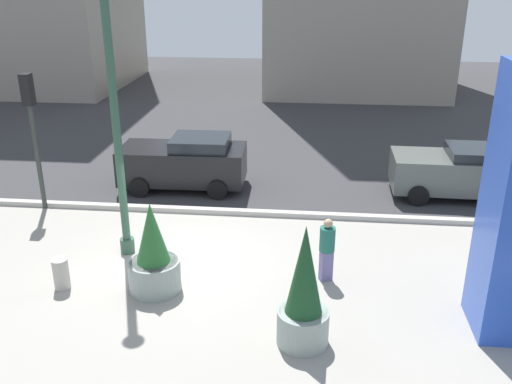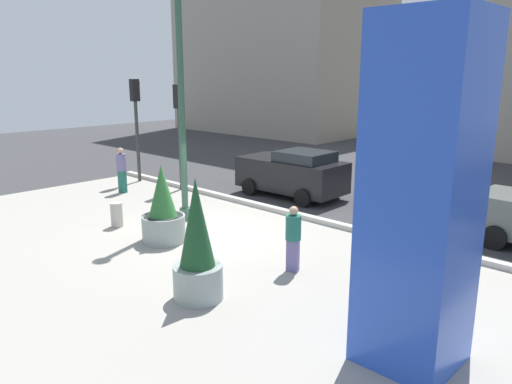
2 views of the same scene
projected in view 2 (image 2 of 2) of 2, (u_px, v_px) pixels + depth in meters
The scene contains 14 objects.
ground_plane at pixel (292, 207), 16.97m from camera, with size 60.00×60.00×0.00m, color #38383A.
plaza_pavement at pixel (146, 251), 12.75m from camera, with size 18.00×10.00×0.02m, color #9E998E.
curb_strip at pixel (276, 210), 16.34m from camera, with size 18.00×0.24×0.16m, color #B7B2A8.
lamp_post at pixel (181, 103), 14.59m from camera, with size 0.44×0.44×7.48m.
art_pillar_blue at pixel (421, 198), 7.30m from camera, with size 1.44×1.44×5.38m, color blue.
potted_plant_near_right at pixel (163, 212), 13.25m from camera, with size 1.18×1.18×2.16m.
potted_plant_curbside at pixel (197, 250), 9.79m from camera, with size 1.02×1.02×2.55m.
concrete_bollard at pixel (117, 215), 14.68m from camera, with size 0.36×0.36×0.75m, color #B2ADA3.
traffic_light_corner at pixel (136, 113), 20.35m from camera, with size 0.28×0.42×4.30m.
traffic_light_far_side at pixel (179, 119), 18.89m from camera, with size 0.28×0.42×4.11m.
car_far_lane at pixel (293, 173), 18.22m from camera, with size 4.12×2.16×1.77m.
pedestrian_on_sidewalk at pixel (122, 168), 18.75m from camera, with size 0.44×0.44×1.76m.
pedestrian_by_curb at pixel (293, 236), 11.24m from camera, with size 0.48×0.48×1.58m.
office_block_flanking at pixel (282, 5), 38.08m from camera, with size 14.99×10.18×19.44m, color #9E9384.
Camera 2 is at (10.37, -8.73, 4.50)m, focal length 34.25 mm.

